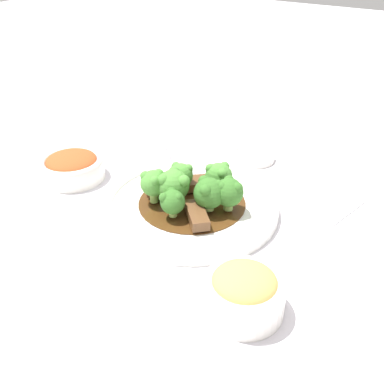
{
  "coord_description": "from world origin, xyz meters",
  "views": [
    {
      "loc": [
        0.32,
        -0.48,
        0.39
      ],
      "look_at": [
        0.0,
        0.0,
        0.03
      ],
      "focal_mm": 42.0,
      "sensor_mm": 36.0,
      "label": 1
    }
  ],
  "objects": [
    {
      "name": "broccoli_floret_4",
      "position": [
        -0.03,
        0.01,
        0.05
      ],
      "size": [
        0.04,
        0.04,
        0.05
      ],
      "color": "#8EB756",
      "rests_on": "main_plate"
    },
    {
      "name": "broccoli_floret_3",
      "position": [
        -0.02,
        -0.02,
        0.05
      ],
      "size": [
        0.05,
        0.05,
        0.06
      ],
      "color": "#7FA84C",
      "rests_on": "main_plate"
    },
    {
      "name": "main_plate",
      "position": [
        0.0,
        0.0,
        0.01
      ],
      "size": [
        0.27,
        0.27,
        0.02
      ],
      "color": "white",
      "rests_on": "ground_plane"
    },
    {
      "name": "beef_strip_1",
      "position": [
        -0.05,
        -0.01,
        0.02
      ],
      "size": [
        0.05,
        0.05,
        0.01
      ],
      "color": "#56331E",
      "rests_on": "main_plate"
    },
    {
      "name": "side_bowl_kimchi",
      "position": [
        -0.23,
        -0.03,
        0.02
      ],
      "size": [
        0.11,
        0.11,
        0.04
      ],
      "color": "white",
      "rests_on": "ground_plane"
    },
    {
      "name": "beef_strip_2",
      "position": [
        -0.01,
        0.04,
        0.03
      ],
      "size": [
        0.07,
        0.07,
        0.01
      ],
      "color": "brown",
      "rests_on": "main_plate"
    },
    {
      "name": "broccoli_floret_5",
      "position": [
        -0.05,
        -0.03,
        0.05
      ],
      "size": [
        0.04,
        0.04,
        0.05
      ],
      "color": "#7FA84C",
      "rests_on": "main_plate"
    },
    {
      "name": "broccoli_floret_2",
      "position": [
        0.02,
        0.05,
        0.05
      ],
      "size": [
        0.04,
        0.04,
        0.05
      ],
      "color": "#8EB756",
      "rests_on": "main_plate"
    },
    {
      "name": "serving_spoon",
      "position": [
        -0.06,
        0.06,
        0.03
      ],
      "size": [
        0.19,
        0.18,
        0.01
      ],
      "color": "silver",
      "rests_on": "main_plate"
    },
    {
      "name": "broccoli_floret_0",
      "position": [
        -0.0,
        -0.05,
        0.04
      ],
      "size": [
        0.04,
        0.04,
        0.04
      ],
      "color": "#8EB756",
      "rests_on": "main_plate"
    },
    {
      "name": "sauce_dish",
      "position": [
        0.0,
        0.21,
        0.01
      ],
      "size": [
        0.08,
        0.08,
        0.01
      ],
      "color": "white",
      "rests_on": "ground_plane"
    },
    {
      "name": "ground_plane",
      "position": [
        0.0,
        0.0,
        0.0
      ],
      "size": [
        4.0,
        4.0,
        0.0
      ],
      "primitive_type": "plane",
      "color": "silver"
    },
    {
      "name": "side_bowl_appetizer",
      "position": [
        0.16,
        -0.14,
        0.03
      ],
      "size": [
        0.09,
        0.09,
        0.06
      ],
      "color": "white",
      "rests_on": "ground_plane"
    },
    {
      "name": "broccoli_floret_6",
      "position": [
        0.06,
        0.01,
        0.05
      ],
      "size": [
        0.04,
        0.04,
        0.05
      ],
      "color": "#7FA84C",
      "rests_on": "main_plate"
    },
    {
      "name": "paper_napkin",
      "position": [
        0.16,
        0.14,
        0.0
      ],
      "size": [
        0.12,
        0.12,
        0.01
      ],
      "color": "white",
      "rests_on": "ground_plane"
    },
    {
      "name": "broccoli_floret_1",
      "position": [
        0.03,
        -0.01,
        0.05
      ],
      "size": [
        0.05,
        0.05,
        0.05
      ],
      "color": "#8EB756",
      "rests_on": "main_plate"
    },
    {
      "name": "beef_strip_0",
      "position": [
        0.03,
        -0.04,
        0.03
      ],
      "size": [
        0.06,
        0.06,
        0.01
      ],
      "color": "brown",
      "rests_on": "main_plate"
    }
  ]
}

